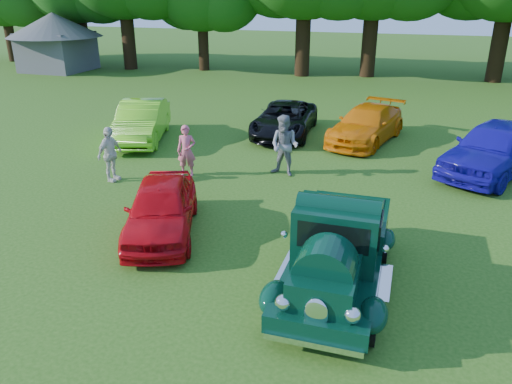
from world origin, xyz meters
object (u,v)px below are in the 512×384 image
(back_car_blue, at_px, (494,148))
(spectator_grey, at_px, (285,146))
(red_convertible, at_px, (161,208))
(gazebo, at_px, (55,35))
(back_car_black, at_px, (285,119))
(hero_pickup, at_px, (337,250))
(spectator_pink, at_px, (187,151))
(back_car_orange, at_px, (366,125))
(back_car_lime, at_px, (141,121))
(spectator_white, at_px, (110,154))

(back_car_blue, relative_size, spectator_grey, 2.57)
(red_convertible, distance_m, spectator_grey, 5.06)
(back_car_blue, distance_m, spectator_grey, 6.51)
(gazebo, bearing_deg, back_car_black, -30.69)
(hero_pickup, relative_size, back_car_blue, 0.95)
(red_convertible, bearing_deg, spectator_grey, 49.21)
(back_car_blue, xyz_separation_m, gazebo, (-26.67, 13.91, 1.57))
(spectator_grey, relative_size, gazebo, 0.30)
(back_car_blue, distance_m, spectator_pink, 9.52)
(back_car_orange, bearing_deg, back_car_blue, -15.94)
(spectator_pink, bearing_deg, red_convertible, -89.28)
(spectator_pink, relative_size, spectator_grey, 0.84)
(hero_pickup, xyz_separation_m, back_car_black, (-3.66, 10.25, -0.15))
(back_car_black, distance_m, back_car_orange, 3.18)
(red_convertible, distance_m, spectator_pink, 3.98)
(hero_pickup, height_order, spectator_pink, hero_pickup)
(spectator_pink, bearing_deg, back_car_black, 56.76)
(spectator_pink, height_order, gazebo, gazebo)
(back_car_lime, distance_m, spectator_white, 4.34)
(back_car_black, bearing_deg, spectator_white, -122.75)
(back_car_orange, height_order, spectator_pink, spectator_pink)
(back_car_orange, bearing_deg, back_car_black, -165.27)
(back_car_lime, xyz_separation_m, gazebo, (-14.37, 13.87, 1.67))
(spectator_white, bearing_deg, back_car_black, -21.45)
(back_car_blue, height_order, spectator_white, spectator_white)
(hero_pickup, bearing_deg, spectator_pink, 137.94)
(back_car_blue, bearing_deg, spectator_pink, -134.02)
(back_car_black, relative_size, spectator_white, 2.72)
(back_car_lime, height_order, back_car_black, back_car_lime)
(back_car_blue, height_order, spectator_pink, back_car_blue)
(hero_pickup, distance_m, back_car_blue, 8.64)
(hero_pickup, height_order, back_car_orange, hero_pickup)
(red_convertible, distance_m, spectator_white, 4.09)
(back_car_black, bearing_deg, hero_pickup, -73.53)
(hero_pickup, height_order, gazebo, gazebo)
(hero_pickup, relative_size, spectator_white, 2.76)
(back_car_blue, bearing_deg, gazebo, -179.74)
(red_convertible, height_order, back_car_blue, back_car_blue)
(spectator_white, bearing_deg, hero_pickup, -108.74)
(gazebo, bearing_deg, spectator_grey, -37.91)
(back_car_lime, bearing_deg, back_car_black, 6.98)
(back_car_blue, height_order, gazebo, gazebo)
(back_car_orange, bearing_deg, red_convertible, -97.92)
(back_car_blue, bearing_deg, back_car_lime, -152.39)
(spectator_pink, distance_m, gazebo, 24.46)
(back_car_orange, distance_m, spectator_white, 9.49)
(red_convertible, xyz_separation_m, spectator_white, (-3.07, 2.69, 0.19))
(back_car_lime, height_order, spectator_grey, spectator_grey)
(red_convertible, bearing_deg, spectator_pink, 85.78)
(back_car_black, xyz_separation_m, spectator_pink, (-1.73, -5.39, 0.16))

